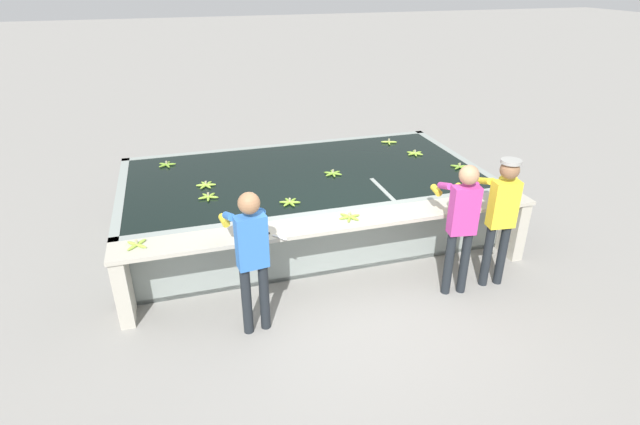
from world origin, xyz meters
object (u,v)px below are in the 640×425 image
at_px(worker_1, 462,218).
at_px(banana_bunch_floating_7, 333,173).
at_px(banana_bunch_floating_1, 290,202).
at_px(banana_bunch_floating_5, 470,181).
at_px(banana_bunch_floating_0, 460,167).
at_px(banana_bunch_floating_4, 206,185).
at_px(knife_0, 271,234).
at_px(worker_0, 251,250).
at_px(worker_2, 501,210).
at_px(banana_bunch_floating_6, 415,153).
at_px(banana_bunch_floating_3, 167,165).
at_px(banana_bunch_ledge_0, 137,245).
at_px(banana_bunch_floating_2, 208,197).
at_px(banana_bunch_floating_8, 389,142).
at_px(banana_bunch_ledge_1, 349,217).

distance_m(worker_1, banana_bunch_floating_7, 2.23).
distance_m(banana_bunch_floating_1, banana_bunch_floating_5, 2.63).
bearing_deg(banana_bunch_floating_0, banana_bunch_floating_1, -169.59).
distance_m(banana_bunch_floating_4, knife_0, 1.76).
xyz_separation_m(worker_0, banana_bunch_floating_4, (-0.29, 2.13, -0.09)).
xyz_separation_m(worker_2, banana_bunch_floating_6, (0.08, 2.45, -0.11)).
bearing_deg(worker_1, banana_bunch_floating_3, 136.68).
relative_size(banana_bunch_ledge_0, knife_0, 0.79).
bearing_deg(banana_bunch_floating_3, knife_0, -67.54).
bearing_deg(banana_bunch_floating_4, worker_2, -32.01).
relative_size(banana_bunch_floating_4, banana_bunch_floating_5, 1.01).
height_order(banana_bunch_floating_4, banana_bunch_floating_6, same).
bearing_deg(banana_bunch_floating_5, banana_bunch_floating_1, 179.02).
distance_m(worker_1, knife_0, 2.24).
xyz_separation_m(worker_1, banana_bunch_floating_1, (-1.78, 1.22, -0.10)).
xyz_separation_m(worker_1, banana_bunch_floating_3, (-3.29, 3.11, -0.10)).
relative_size(banana_bunch_floating_2, banana_bunch_ledge_0, 1.20).
bearing_deg(banana_bunch_floating_2, banana_bunch_floating_3, 109.83).
distance_m(worker_1, banana_bunch_floating_1, 2.16).
distance_m(worker_2, banana_bunch_floating_5, 1.19).
bearing_deg(worker_2, worker_0, -179.14).
xyz_separation_m(banana_bunch_floating_2, banana_bunch_floating_8, (3.25, 1.46, 0.00)).
distance_m(banana_bunch_floating_4, banana_bunch_ledge_1, 2.20).
distance_m(banana_bunch_floating_0, banana_bunch_floating_6, 0.84).
bearing_deg(banana_bunch_floating_0, banana_bunch_ledge_0, -166.57).
relative_size(banana_bunch_floating_3, banana_bunch_floating_5, 0.99).
distance_m(worker_1, banana_bunch_ledge_1, 1.33).
bearing_deg(worker_1, worker_2, 3.08).
height_order(worker_1, banana_bunch_floating_3, worker_1).
distance_m(banana_bunch_floating_2, banana_bunch_floating_4, 0.42).
xyz_separation_m(worker_2, banana_bunch_floating_3, (-3.85, 3.08, -0.11)).
relative_size(worker_2, knife_0, 5.78).
bearing_deg(banana_bunch_floating_2, banana_bunch_floating_1, -25.43).
height_order(banana_bunch_floating_4, banana_bunch_floating_8, same).
height_order(worker_1, banana_bunch_floating_6, worker_1).
distance_m(worker_2, banana_bunch_floating_2, 3.73).
bearing_deg(banana_bunch_floating_4, banana_bunch_floating_7, -2.89).
height_order(worker_0, banana_bunch_ledge_0, worker_0).
bearing_deg(banana_bunch_floating_5, banana_bunch_floating_7, 154.58).
distance_m(banana_bunch_floating_7, banana_bunch_floating_8, 1.80).
bearing_deg(banana_bunch_ledge_0, banana_bunch_floating_7, 27.24).
height_order(banana_bunch_floating_3, banana_bunch_floating_6, same).
xyz_separation_m(worker_1, banana_bunch_floating_6, (0.63, 2.48, -0.10)).
relative_size(worker_2, banana_bunch_floating_0, 6.10).
bearing_deg(banana_bunch_floating_5, banana_bunch_floating_2, 171.83).
bearing_deg(banana_bunch_floating_6, worker_1, -104.27).
distance_m(banana_bunch_floating_3, banana_bunch_floating_5, 4.57).
height_order(worker_1, banana_bunch_floating_4, worker_1).
xyz_separation_m(banana_bunch_floating_4, banana_bunch_ledge_0, (-0.88, -1.50, 0.00)).
height_order(banana_bunch_floating_3, knife_0, banana_bunch_floating_3).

